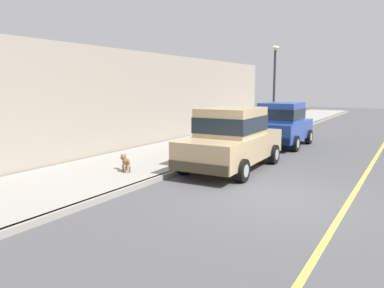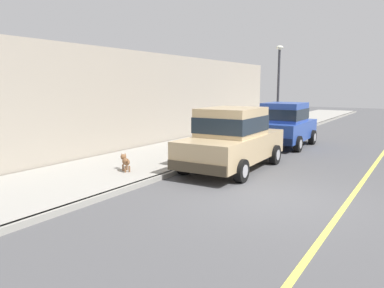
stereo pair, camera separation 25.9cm
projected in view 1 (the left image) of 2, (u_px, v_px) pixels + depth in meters
name	position (u px, v px, depth m)	size (l,w,h in m)	color
ground_plane	(272.00, 197.00, 8.75)	(80.00, 80.00, 0.00)	#4C4C4F
curb	(160.00, 177.00, 10.37)	(0.16, 64.00, 0.14)	gray
sidewalk	(112.00, 170.00, 11.28)	(3.60, 64.00, 0.14)	#99968E
lane_centre_line	(345.00, 209.00, 7.93)	(0.12, 57.60, 0.01)	#E0D64C
car_tan_sedan	(232.00, 138.00, 11.61)	(2.13, 4.65, 1.92)	tan
car_blue_hatchback	(282.00, 124.00, 16.06)	(2.01, 3.83, 1.88)	#28479E
dog_brown	(126.00, 161.00, 10.79)	(0.65, 0.48, 0.49)	brown
fire_hydrant	(207.00, 145.00, 13.49)	(0.34, 0.24, 0.72)	red
street_lamp	(274.00, 79.00, 18.88)	(0.36, 0.36, 4.42)	#2D2D33
building_facade	(168.00, 99.00, 17.21)	(0.50, 20.00, 3.94)	#9E9384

